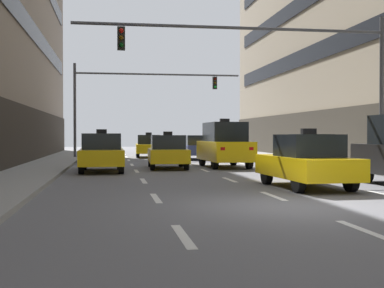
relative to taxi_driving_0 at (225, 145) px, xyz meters
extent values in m
plane|color=slate|center=(-1.37, -14.12, -1.09)|extent=(120.00, 120.00, 0.00)
cube|color=silver|center=(-4.39, -17.12, -1.09)|extent=(0.16, 2.00, 0.01)
cube|color=silver|center=(-4.39, -12.12, -1.09)|extent=(0.16, 2.00, 0.01)
cube|color=silver|center=(-4.39, -7.12, -1.09)|extent=(0.16, 2.00, 0.01)
cube|color=silver|center=(-4.39, -2.12, -1.09)|extent=(0.16, 2.00, 0.01)
cube|color=silver|center=(-4.39, 2.88, -1.09)|extent=(0.16, 2.00, 0.01)
cube|color=silver|center=(-4.39, 7.88, -1.09)|extent=(0.16, 2.00, 0.01)
cube|color=silver|center=(-4.39, 12.88, -1.09)|extent=(0.16, 2.00, 0.01)
cube|color=silver|center=(-4.39, 17.88, -1.09)|extent=(0.16, 2.00, 0.01)
cube|color=silver|center=(-1.37, -17.12, -1.09)|extent=(0.16, 2.00, 0.01)
cube|color=silver|center=(-1.37, -12.12, -1.09)|extent=(0.16, 2.00, 0.01)
cube|color=silver|center=(-1.37, -7.12, -1.09)|extent=(0.16, 2.00, 0.01)
cube|color=silver|center=(-1.37, -2.12, -1.09)|extent=(0.16, 2.00, 0.01)
cube|color=silver|center=(-1.37, 2.88, -1.09)|extent=(0.16, 2.00, 0.01)
cube|color=silver|center=(-1.37, 7.88, -1.09)|extent=(0.16, 2.00, 0.01)
cube|color=silver|center=(-1.37, 12.88, -1.09)|extent=(0.16, 2.00, 0.01)
cube|color=silver|center=(-1.37, 17.88, -1.09)|extent=(0.16, 2.00, 0.01)
cube|color=silver|center=(1.66, -12.12, -1.09)|extent=(0.16, 2.00, 0.01)
cube|color=silver|center=(1.66, -7.12, -1.09)|extent=(0.16, 2.00, 0.01)
cube|color=silver|center=(1.66, -2.12, -1.09)|extent=(0.16, 2.00, 0.01)
cube|color=silver|center=(1.66, 2.88, -1.09)|extent=(0.16, 2.00, 0.01)
cube|color=silver|center=(1.66, 7.88, -1.09)|extent=(0.16, 2.00, 0.01)
cube|color=silver|center=(1.66, 12.88, -1.09)|extent=(0.16, 2.00, 0.01)
cube|color=silver|center=(1.66, 17.88, -1.09)|extent=(0.16, 2.00, 0.01)
cylinder|color=black|center=(-0.87, 1.36, -0.75)|extent=(0.25, 0.69, 0.68)
cylinder|color=black|center=(0.77, 1.42, -0.75)|extent=(0.25, 0.69, 0.68)
cylinder|color=black|center=(-0.77, -1.42, -0.75)|extent=(0.25, 0.69, 0.68)
cylinder|color=black|center=(0.87, -1.36, -0.75)|extent=(0.25, 0.69, 0.68)
cube|color=yellow|center=(0.00, 0.00, -0.29)|extent=(2.06, 4.59, 0.93)
cube|color=black|center=(0.00, 0.00, 0.64)|extent=(1.74, 2.73, 0.93)
cube|color=white|center=(-0.74, 2.20, -0.13)|extent=(0.21, 0.09, 0.14)
cube|color=red|center=(-0.58, -2.25, -0.13)|extent=(0.21, 0.09, 0.14)
cube|color=white|center=(0.58, 2.25, -0.13)|extent=(0.21, 0.09, 0.14)
cube|color=red|center=(0.74, -2.20, -0.13)|extent=(0.21, 0.09, 0.14)
cube|color=black|center=(0.00, 0.00, 1.19)|extent=(0.46, 0.22, 0.19)
cylinder|color=black|center=(-0.64, 9.92, -0.78)|extent=(0.23, 0.63, 0.62)
cylinder|color=black|center=(0.86, 9.87, -0.78)|extent=(0.23, 0.63, 0.62)
cylinder|color=black|center=(-0.73, 7.37, -0.78)|extent=(0.23, 0.63, 0.62)
cylinder|color=black|center=(0.78, 7.32, -0.78)|extent=(0.23, 0.63, 0.62)
cube|color=navy|center=(0.07, 8.62, -0.48)|extent=(1.87, 4.20, 0.60)
cube|color=black|center=(0.06, 8.43, 0.14)|extent=(1.57, 1.84, 0.64)
cube|color=white|center=(-0.47, 10.67, -0.37)|extent=(0.19, 0.08, 0.13)
cube|color=red|center=(-0.60, 6.61, -0.37)|extent=(0.19, 0.08, 0.13)
cube|color=white|center=(0.74, 10.63, -0.37)|extent=(0.19, 0.08, 0.13)
cube|color=red|center=(0.61, 6.57, -0.37)|extent=(0.19, 0.08, 0.13)
cylinder|color=black|center=(-6.70, -0.90, -0.76)|extent=(0.22, 0.66, 0.66)
cylinder|color=black|center=(-5.10, -0.88, -0.76)|extent=(0.22, 0.66, 0.66)
cylinder|color=black|center=(-6.68, -3.59, -0.76)|extent=(0.22, 0.66, 0.66)
cylinder|color=black|center=(-5.08, -3.57, -0.76)|extent=(0.22, 0.66, 0.66)
cube|color=yellow|center=(-5.89, -2.24, -0.44)|extent=(1.87, 4.40, 0.64)
cube|color=black|center=(-5.89, -2.43, 0.21)|extent=(1.61, 1.91, 0.68)
cube|color=white|center=(-6.55, -0.09, -0.33)|extent=(0.20, 0.08, 0.14)
cube|color=red|center=(-6.51, -4.39, -0.33)|extent=(0.20, 0.08, 0.14)
cube|color=white|center=(-5.27, -0.08, -0.33)|extent=(0.20, 0.08, 0.14)
cube|color=red|center=(-5.23, -4.38, -0.33)|extent=(0.20, 0.08, 0.14)
cube|color=black|center=(-5.89, -2.43, 0.64)|extent=(0.44, 0.20, 0.18)
cylinder|color=black|center=(-3.56, 0.85, -0.78)|extent=(0.23, 0.64, 0.63)
cylinder|color=black|center=(-2.04, 0.79, -0.78)|extent=(0.23, 0.64, 0.63)
cylinder|color=black|center=(-3.66, -1.72, -0.78)|extent=(0.23, 0.64, 0.63)
cylinder|color=black|center=(-2.14, -1.78, -0.78)|extent=(0.23, 0.64, 0.63)
cube|color=yellow|center=(-2.85, -0.46, -0.47)|extent=(1.91, 4.25, 0.61)
cube|color=black|center=(-2.86, -0.65, 0.15)|extent=(1.59, 1.86, 0.65)
cube|color=white|center=(-3.38, 1.61, -0.37)|extent=(0.19, 0.08, 0.13)
cube|color=red|center=(-3.54, -2.49, -0.37)|extent=(0.19, 0.08, 0.13)
cube|color=white|center=(-2.16, 1.56, -0.37)|extent=(0.19, 0.08, 0.13)
cube|color=red|center=(-2.32, -2.54, -0.37)|extent=(0.19, 0.08, 0.13)
cube|color=black|center=(-2.86, -0.65, 0.56)|extent=(0.43, 0.21, 0.17)
cylinder|color=black|center=(-3.58, 13.43, -0.78)|extent=(0.23, 0.64, 0.63)
cylinder|color=black|center=(-2.04, 13.38, -0.78)|extent=(0.23, 0.64, 0.63)
cylinder|color=black|center=(-3.67, 10.84, -0.78)|extent=(0.23, 0.64, 0.63)
cylinder|color=black|center=(-2.13, 10.79, -0.78)|extent=(0.23, 0.64, 0.63)
cube|color=yellow|center=(-2.85, 12.11, -0.47)|extent=(1.91, 4.28, 0.61)
cube|color=black|center=(-2.86, 11.92, 0.16)|extent=(1.60, 1.88, 0.65)
cube|color=white|center=(-3.40, 14.20, -0.36)|extent=(0.19, 0.08, 0.13)
cube|color=red|center=(-3.54, 10.06, -0.36)|extent=(0.19, 0.08, 0.13)
cube|color=white|center=(-2.16, 14.16, -0.36)|extent=(0.19, 0.08, 0.13)
cube|color=red|center=(-2.31, 10.02, -0.36)|extent=(0.19, 0.08, 0.13)
cube|color=black|center=(-2.86, 11.92, 0.58)|extent=(0.43, 0.21, 0.17)
cylinder|color=black|center=(-6.51, 6.19, -0.78)|extent=(0.23, 0.63, 0.63)
cylinder|color=black|center=(-4.99, 6.14, -0.78)|extent=(0.23, 0.63, 0.63)
cylinder|color=black|center=(-6.59, 3.64, -0.78)|extent=(0.23, 0.63, 0.63)
cylinder|color=black|center=(-5.08, 3.59, -0.78)|extent=(0.23, 0.63, 0.63)
cube|color=#B7BABF|center=(-5.79, 4.89, -0.48)|extent=(1.88, 4.22, 0.61)
cube|color=black|center=(-5.80, 4.70, 0.15)|extent=(1.58, 1.85, 0.64)
cube|color=white|center=(-6.33, 6.95, -0.37)|extent=(0.19, 0.08, 0.13)
cube|color=red|center=(-6.47, 2.87, -0.37)|extent=(0.19, 0.08, 0.13)
cube|color=white|center=(-5.11, 6.91, -0.37)|extent=(0.19, 0.08, 0.13)
cube|color=red|center=(-5.25, 2.83, -0.37)|extent=(0.19, 0.08, 0.13)
cylinder|color=black|center=(-0.57, -8.92, -0.77)|extent=(0.24, 0.65, 0.64)
cylinder|color=black|center=(0.98, -8.86, -0.77)|extent=(0.24, 0.65, 0.64)
cylinder|color=black|center=(-0.46, -11.53, -0.77)|extent=(0.24, 0.65, 0.64)
cylinder|color=black|center=(1.09, -11.47, -0.77)|extent=(0.24, 0.65, 0.64)
cube|color=yellow|center=(0.26, -10.19, -0.46)|extent=(1.95, 4.33, 0.62)
cube|color=black|center=(0.27, -10.39, 0.17)|extent=(1.62, 1.90, 0.66)
cube|color=white|center=(-0.45, -8.13, -0.36)|extent=(0.20, 0.09, 0.14)
cube|color=red|center=(-0.28, -12.31, -0.36)|extent=(0.20, 0.09, 0.14)
cube|color=white|center=(0.80, -8.08, -0.36)|extent=(0.20, 0.09, 0.14)
cube|color=red|center=(0.97, -12.25, -0.36)|extent=(0.20, 0.09, 0.14)
cube|color=black|center=(0.27, -10.39, 0.59)|extent=(0.43, 0.21, 0.17)
cylinder|color=black|center=(2.80, -8.98, -0.75)|extent=(0.23, 0.69, 0.69)
cube|color=white|center=(2.96, -8.13, -0.12)|extent=(0.21, 0.08, 0.15)
cylinder|color=black|center=(2.89, -0.46, -0.77)|extent=(0.23, 0.65, 0.65)
cylinder|color=black|center=(4.46, -0.50, -0.77)|extent=(0.23, 0.65, 0.65)
cylinder|color=black|center=(2.82, -3.10, -0.77)|extent=(0.23, 0.65, 0.65)
cylinder|color=black|center=(4.39, -3.15, -0.77)|extent=(0.23, 0.65, 0.65)
cube|color=white|center=(3.64, -1.80, -0.46)|extent=(1.92, 4.36, 0.63)
cube|color=black|center=(3.63, -2.00, 0.19)|extent=(1.62, 1.90, 0.67)
cube|color=white|center=(3.07, 0.33, -0.35)|extent=(0.20, 0.08, 0.14)
cube|color=red|center=(2.95, -3.90, -0.35)|extent=(0.20, 0.08, 0.14)
cube|color=white|center=(4.33, 0.29, -0.35)|extent=(0.20, 0.08, 0.14)
cube|color=red|center=(4.21, -3.94, -0.35)|extent=(0.20, 0.08, 0.14)
cylinder|color=#4C4C51|center=(5.09, -5.75, 2.09)|extent=(0.18, 0.18, 6.09)
cylinder|color=#4C4C51|center=(-0.91, -5.75, 4.53)|extent=(12.01, 0.12, 0.12)
cube|color=black|center=(-5.12, -5.75, 4.01)|extent=(0.28, 0.24, 0.84)
sphere|color=red|center=(-5.12, -5.89, 4.27)|extent=(0.17, 0.17, 0.17)
sphere|color=#523505|center=(-5.12, -5.89, 4.01)|extent=(0.17, 0.17, 0.17)
sphere|color=#073E10|center=(-5.12, -5.89, 3.75)|extent=(0.17, 0.17, 0.17)
cylinder|color=#4C4C51|center=(-7.82, 10.15, 2.12)|extent=(0.18, 0.18, 6.14)
cylinder|color=#4C4C51|center=(-2.32, 10.15, 4.55)|extent=(11.00, 0.12, 0.12)
cube|color=black|center=(1.52, 10.15, 4.03)|extent=(0.28, 0.24, 0.84)
sphere|color=#4B0704|center=(1.52, 10.01, 4.29)|extent=(0.17, 0.17, 0.17)
sphere|color=#523505|center=(1.52, 10.01, 4.03)|extent=(0.17, 0.17, 0.17)
sphere|color=green|center=(1.52, 10.01, 3.77)|extent=(0.17, 0.17, 0.17)
camera|label=1|loc=(-5.51, -25.27, 0.49)|focal=49.49mm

